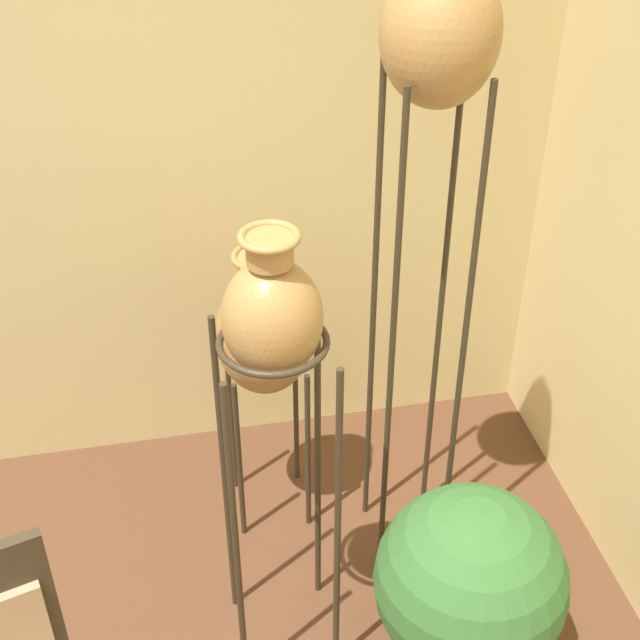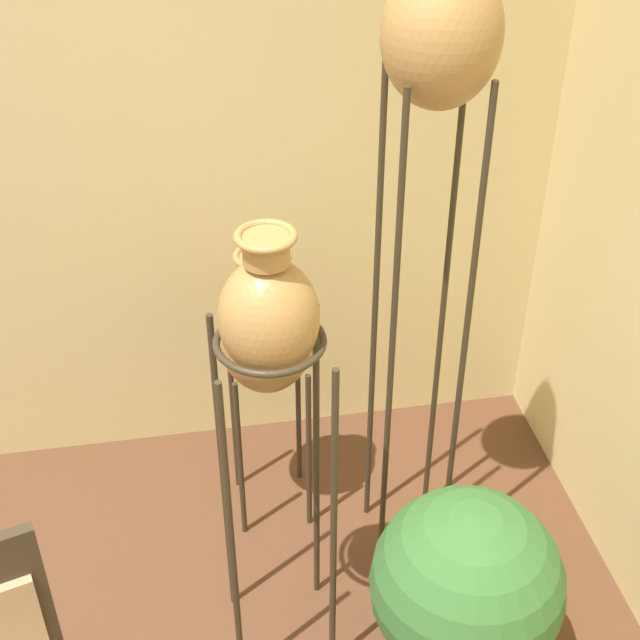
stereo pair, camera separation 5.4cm
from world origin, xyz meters
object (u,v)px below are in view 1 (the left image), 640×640
object	(u,v)px
vase_stand_tall	(439,54)
vase_stand_short	(264,334)
vase_stand_medium	(273,331)
potted_plant	(469,588)

from	to	relation	value
vase_stand_tall	vase_stand_short	xyz separation A→B (m)	(-0.46, 0.22, -1.00)
vase_stand_medium	vase_stand_short	size ratio (longest dim) A/B	1.35
vase_stand_medium	potted_plant	xyz separation A→B (m)	(0.53, -0.24, -0.85)
vase_stand_medium	vase_stand_short	xyz separation A→B (m)	(0.05, 0.58, -0.43)
vase_stand_medium	potted_plant	bearing A→B (deg)	-24.63
potted_plant	vase_stand_medium	bearing A→B (deg)	155.37
vase_stand_medium	potted_plant	distance (m)	1.03
vase_stand_short	potted_plant	size ratio (longest dim) A/B	1.58
vase_stand_tall	potted_plant	bearing A→B (deg)	-88.26
vase_stand_tall	vase_stand_short	distance (m)	1.12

